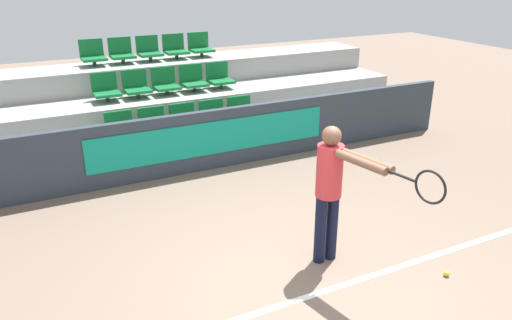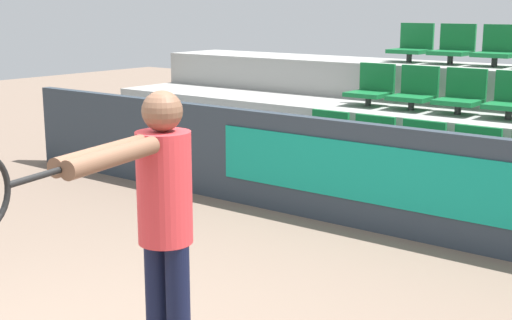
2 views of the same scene
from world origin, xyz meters
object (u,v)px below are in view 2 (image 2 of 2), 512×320
at_px(stadium_chair_5, 372,88).
at_px(stadium_chair_7, 461,95).
at_px(stadium_chair_2, 418,151).
at_px(stadium_chair_6, 415,92).
at_px(stadium_chair_12, 497,49).
at_px(stadium_chair_1, 369,144).
at_px(stadium_chair_3, 472,158).
at_px(tennis_player, 157,214).
at_px(stadium_chair_0, 324,138).
at_px(stadium_chair_8, 512,99).
at_px(stadium_chair_10, 412,46).
at_px(stadium_chair_11, 453,47).

distance_m(stadium_chair_5, stadium_chair_7, 1.10).
height_order(stadium_chair_2, stadium_chair_6, stadium_chair_6).
bearing_deg(stadium_chair_6, stadium_chair_2, -61.97).
bearing_deg(stadium_chair_12, stadium_chair_1, -104.91).
height_order(stadium_chair_3, stadium_chair_6, stadium_chair_6).
relative_size(stadium_chair_3, tennis_player, 0.30).
distance_m(stadium_chair_0, stadium_chair_2, 1.10).
xyz_separation_m(stadium_chair_3, stadium_chair_7, (-0.55, 1.03, 0.45)).
bearing_deg(stadium_chair_2, stadium_chair_3, 0.00).
xyz_separation_m(stadium_chair_8, stadium_chair_12, (-0.55, 1.03, 0.45)).
relative_size(stadium_chair_0, stadium_chair_10, 1.00).
distance_m(stadium_chair_5, stadium_chair_11, 1.25).
xyz_separation_m(stadium_chair_10, tennis_player, (1.49, -6.02, -0.55)).
bearing_deg(stadium_chair_8, stadium_chair_6, 180.00).
bearing_deg(stadium_chair_6, tennis_player, -79.35).
height_order(stadium_chair_0, stadium_chair_10, stadium_chair_10).
bearing_deg(stadium_chair_3, stadium_chair_7, 118.03).
distance_m(stadium_chair_3, stadium_chair_8, 1.13).
relative_size(stadium_chair_8, stadium_chair_11, 1.00).
relative_size(stadium_chair_1, stadium_chair_11, 1.00).
distance_m(stadium_chair_1, stadium_chair_3, 1.10).
distance_m(stadium_chair_1, stadium_chair_7, 1.25).
xyz_separation_m(stadium_chair_8, stadium_chair_10, (-1.65, 1.03, 0.45)).
relative_size(stadium_chair_5, tennis_player, 0.30).
xyz_separation_m(stadium_chair_5, stadium_chair_11, (0.55, 1.03, 0.45)).
distance_m(stadium_chair_7, stadium_chair_11, 1.25).
relative_size(stadium_chair_10, stadium_chair_11, 1.00).
xyz_separation_m(stadium_chair_6, stadium_chair_10, (-0.55, 1.03, 0.45)).
distance_m(stadium_chair_5, stadium_chair_6, 0.55).
bearing_deg(stadium_chair_8, stadium_chair_10, 147.95).
bearing_deg(stadium_chair_10, stadium_chair_0, -90.00).
xyz_separation_m(stadium_chair_3, tennis_player, (-0.16, -3.96, 0.35)).
height_order(stadium_chair_6, stadium_chair_11, stadium_chair_11).
bearing_deg(stadium_chair_1, stadium_chair_11, 90.00).
bearing_deg(stadium_chair_3, stadium_chair_2, 180.00).
height_order(stadium_chair_2, stadium_chair_10, stadium_chair_10).
height_order(stadium_chair_12, tennis_player, stadium_chair_12).
bearing_deg(stadium_chair_7, stadium_chair_3, -61.97).
height_order(stadium_chair_3, stadium_chair_12, stadium_chair_12).
xyz_separation_m(stadium_chair_2, stadium_chair_7, (0.00, 1.03, 0.45)).
relative_size(stadium_chair_3, stadium_chair_12, 1.00).
height_order(stadium_chair_1, stadium_chair_5, stadium_chair_5).
distance_m(stadium_chair_2, stadium_chair_3, 0.55).
relative_size(stadium_chair_3, stadium_chair_10, 1.00).
distance_m(stadium_chair_3, stadium_chair_12, 2.32).
xyz_separation_m(stadium_chair_3, stadium_chair_5, (-1.65, 1.03, 0.45)).
height_order(stadium_chair_2, stadium_chair_7, stadium_chair_7).
height_order(stadium_chair_10, stadium_chair_12, same).
bearing_deg(stadium_chair_2, stadium_chair_11, 104.91).
bearing_deg(stadium_chair_12, stadium_chair_11, 180.00).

